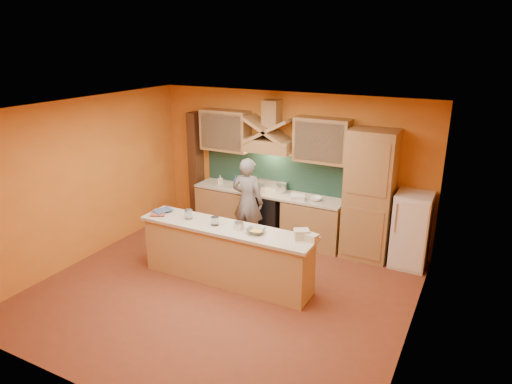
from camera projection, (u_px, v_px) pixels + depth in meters
The scene contains 36 objects.
floor at pixel (223, 290), 7.09m from camera, with size 5.50×5.00×0.01m, color brown.
ceiling at pixel (218, 110), 6.19m from camera, with size 5.50×5.00×0.01m, color white.
wall_back at pixel (289, 166), 8.75m from camera, with size 5.50×0.02×2.80m, color orange.
wall_front at pixel (89, 284), 4.54m from camera, with size 5.50×0.02×2.80m, color orange.
wall_left at pixel (84, 180), 7.84m from camera, with size 0.02×5.00×2.80m, color orange.
wall_right at pixel (417, 243), 5.45m from camera, with size 0.02×5.00×2.80m, color orange.
base_cabinet_left at pixel (226, 207), 9.35m from camera, with size 1.10×0.60×0.86m, color #A97E4D.
base_cabinet_right at pixel (313, 224), 8.52m from camera, with size 1.10×0.60×0.86m, color #A97E4D.
counter_top at pixel (268, 192), 8.78m from camera, with size 3.00×0.62×0.04m, color beige.
stove at pixel (268, 214), 8.93m from camera, with size 0.60×0.58×0.90m, color black.
backsplash at pixel (274, 171), 8.91m from camera, with size 3.00×0.03×0.70m, color #17342B.
range_hood at pixel (269, 145), 8.53m from camera, with size 0.92×0.50×0.24m, color #A97E4D.
hood_chimney at pixel (272, 114), 8.43m from camera, with size 0.30×0.30×0.50m, color #A97E4D.
upper_cabinet_left at pixel (225, 130), 8.97m from camera, with size 1.00×0.35×0.80m, color #A97E4D.
upper_cabinet_right at pixel (322, 140), 8.10m from camera, with size 1.00×0.35×0.80m, color #A97E4D.
pantry_column at pixel (369, 196), 7.85m from camera, with size 0.80×0.60×2.30m, color #A97E4D.
fridge at pixel (411, 230), 7.69m from camera, with size 0.58×0.60×1.30m, color white.
trim_column_left at pixel (196, 167), 9.59m from camera, with size 0.20×0.30×2.30m, color #472816.
island_body at pixel (226, 256), 7.25m from camera, with size 2.80×0.55×0.88m, color tan.
island_top at pixel (226, 228), 7.09m from camera, with size 2.90×0.62×0.05m, color beige.
person at pixel (248, 202), 8.48m from camera, with size 0.61×0.40×1.67m, color gray.
pot_large at pixel (258, 190), 8.70m from camera, with size 0.27×0.27×0.15m, color silver.
pot_small at pixel (281, 189), 8.74m from camera, with size 0.21×0.21×0.15m, color silver.
soap_bottle_a at pixel (220, 180), 9.19m from camera, with size 0.08×0.09×0.19m, color silver.
soap_bottle_b at pixel (236, 182), 8.95m from camera, with size 0.10×0.10×0.26m, color #324E8A.
bowl_back at pixel (316, 199), 8.28m from camera, with size 0.22×0.22×0.07m, color white.
dish_rack at pixel (298, 197), 8.32m from camera, with size 0.25×0.20×0.09m, color white.
book_lower at pixel (152, 213), 7.60m from camera, with size 0.24×0.32×0.03m, color #AB503D.
book_upper at pixel (159, 209), 7.73m from camera, with size 0.22×0.30×0.02m, color #3E5889.
jar_large at pixel (189, 214), 7.37m from camera, with size 0.13×0.13×0.15m, color silver.
jar_small at pixel (215, 221), 7.13m from camera, with size 0.13×0.13×0.13m, color silver.
kitchen_scale at pixel (239, 226), 6.97m from camera, with size 0.12×0.12×0.10m, color white.
mixing_bowl at pixel (256, 231), 6.84m from camera, with size 0.28×0.28×0.07m, color white.
cloth at pixel (252, 231), 6.92m from camera, with size 0.25×0.18×0.02m, color beige.
grocery_bag_a at pixel (302, 234), 6.64m from camera, with size 0.21×0.17×0.14m, color beige.
grocery_bag_b at pixel (312, 238), 6.56m from camera, with size 0.18×0.14×0.11m, color beige.
Camera 1 is at (3.33, -5.29, 3.73)m, focal length 32.00 mm.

